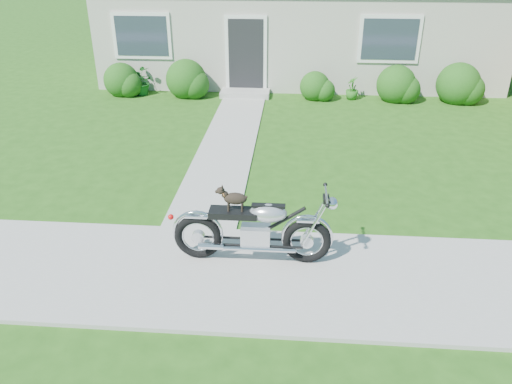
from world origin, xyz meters
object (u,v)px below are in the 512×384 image
at_px(motorcycle_with_dog, 255,229).
at_px(potted_plant_left, 140,82).
at_px(potted_plant_right, 352,88).
at_px(house, 300,5).

bearing_deg(motorcycle_with_dog, potted_plant_left, 115.77).
relative_size(potted_plant_left, motorcycle_with_dog, 0.34).
bearing_deg(potted_plant_right, potted_plant_left, 180.00).
relative_size(house, motorcycle_with_dog, 5.67).
bearing_deg(potted_plant_left, motorcycle_with_dog, -64.07).
distance_m(house, motorcycle_with_dog, 11.81).
bearing_deg(potted_plant_left, potted_plant_right, 0.00).
xyz_separation_m(house, motorcycle_with_dog, (-0.53, -11.69, -1.62)).
height_order(house, motorcycle_with_dog, house).
bearing_deg(motorcycle_with_dog, house, 87.22).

